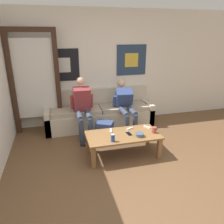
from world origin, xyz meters
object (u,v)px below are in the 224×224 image
object	(u,v)px
game_controller_far_center	(111,131)
drink_can_blue	(113,138)
couch	(100,114)
game_controller_near_right	(147,127)
pillar_candle	(154,130)
cell_phone	(129,134)
person_seated_adult	(83,106)
person_seated_teen	(125,103)
backpack	(105,131)
ceramic_bowl	(140,134)
coffee_table	(123,138)
game_controller_near_left	(130,129)

from	to	relation	value
game_controller_far_center	drink_can_blue	bearing A→B (deg)	-99.93
couch	game_controller_near_right	size ratio (longest dim) A/B	17.07
pillar_candle	cell_phone	size ratio (longest dim) A/B	0.82
drink_can_blue	person_seated_adult	bearing A→B (deg)	104.64
cell_phone	drink_can_blue	bearing A→B (deg)	-150.19
person_seated_teen	backpack	size ratio (longest dim) A/B	2.68
couch	pillar_candle	distance (m)	1.59
person_seated_adult	game_controller_near_right	world-z (taller)	person_seated_adult
game_controller_far_center	ceramic_bowl	bearing A→B (deg)	-37.57
game_controller_far_center	cell_phone	bearing A→B (deg)	-35.01
ceramic_bowl	coffee_table	bearing A→B (deg)	149.68
couch	pillar_candle	xyz separation A→B (m)	(0.68, -1.43, 0.16)
game_controller_near_right	cell_phone	distance (m)	0.44
coffee_table	couch	bearing A→B (deg)	95.62
coffee_table	drink_can_blue	world-z (taller)	drink_can_blue
game_controller_near_left	game_controller_far_center	bearing A→B (deg)	179.46
coffee_table	game_controller_near_right	size ratio (longest dim) A/B	8.87
backpack	person_seated_teen	bearing A→B (deg)	35.51
person_seated_adult	game_controller_near_left	world-z (taller)	person_seated_adult
couch	backpack	bearing A→B (deg)	-93.91
person_seated_adult	backpack	size ratio (longest dim) A/B	2.94
couch	drink_can_blue	size ratio (longest dim) A/B	19.44
drink_can_blue	couch	bearing A→B (deg)	86.21
backpack	game_controller_near_left	bearing A→B (deg)	-52.06
pillar_candle	game_controller_near_left	size ratio (longest dim) A/B	0.82
person_seated_teen	drink_can_blue	size ratio (longest dim) A/B	8.81
ceramic_bowl	drink_can_blue	distance (m)	0.49
person_seated_teen	couch	bearing A→B (deg)	147.11
person_seated_teen	pillar_candle	xyz separation A→B (m)	(0.17, -1.11, -0.16)
coffee_table	person_seated_teen	world-z (taller)	person_seated_teen
person_seated_teen	drink_can_blue	distance (m)	1.39
couch	cell_phone	xyz separation A→B (m)	(0.24, -1.37, 0.11)
pillar_candle	game_controller_far_center	xyz separation A→B (m)	(-0.71, 0.25, -0.04)
couch	cell_phone	bearing A→B (deg)	-80.27
ceramic_bowl	game_controller_near_right	distance (m)	0.40
game_controller_near_right	pillar_candle	bearing A→B (deg)	-82.71
coffee_table	person_seated_teen	size ratio (longest dim) A/B	1.15
person_seated_adult	cell_phone	world-z (taller)	person_seated_adult
couch	person_seated_adult	xyz separation A→B (m)	(-0.42, -0.36, 0.35)
game_controller_far_center	person_seated_teen	bearing A→B (deg)	57.87
person_seated_teen	game_controller_far_center	bearing A→B (deg)	-122.13
pillar_candle	drink_can_blue	size ratio (longest dim) A/B	0.95
backpack	game_controller_near_right	distance (m)	0.88
coffee_table	pillar_candle	xyz separation A→B (m)	(0.54, -0.07, 0.11)
drink_can_blue	pillar_candle	bearing A→B (deg)	9.70
drink_can_blue	cell_phone	distance (m)	0.40
person_seated_teen	backpack	world-z (taller)	person_seated_teen
ceramic_bowl	game_controller_near_left	size ratio (longest dim) A/B	1.02
ceramic_bowl	couch	bearing A→B (deg)	104.27
person_seated_adult	pillar_candle	bearing A→B (deg)	-44.38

